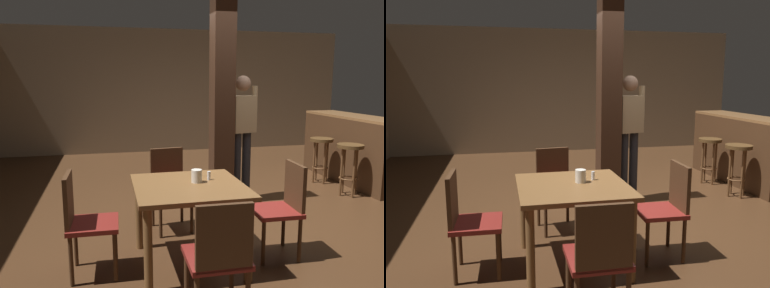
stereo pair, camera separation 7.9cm
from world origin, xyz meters
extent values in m
plane|color=#422816|center=(0.00, 0.00, 0.00)|extent=(10.80, 10.80, 0.00)
cube|color=gray|center=(0.00, 4.50, 1.40)|extent=(8.00, 0.10, 2.80)
cube|color=#382114|center=(-0.16, 0.56, 1.40)|extent=(0.28, 0.28, 2.80)
cube|color=brown|center=(-0.96, -1.05, 0.73)|extent=(0.97, 0.97, 0.04)
cylinder|color=brown|center=(-0.55, -0.64, 0.35)|extent=(0.07, 0.07, 0.71)
cylinder|color=brown|center=(-1.38, -0.64, 0.35)|extent=(0.07, 0.07, 0.71)
cylinder|color=brown|center=(-0.55, -1.47, 0.35)|extent=(0.07, 0.07, 0.71)
cylinder|color=brown|center=(-1.38, -1.47, 0.35)|extent=(0.07, 0.07, 0.71)
cube|color=maroon|center=(-0.15, -1.09, 0.45)|extent=(0.43, 0.43, 0.04)
cube|color=#422816|center=(0.05, -1.10, 0.68)|extent=(0.05, 0.38, 0.45)
cylinder|color=#422816|center=(-0.33, -1.26, 0.23)|extent=(0.04, 0.04, 0.43)
cylinder|color=#422816|center=(-0.31, -0.91, 0.23)|extent=(0.04, 0.04, 0.43)
cylinder|color=#422816|center=(0.02, -1.27, 0.23)|extent=(0.04, 0.04, 0.43)
cylinder|color=#422816|center=(0.04, -0.92, 0.23)|extent=(0.04, 0.04, 0.43)
cube|color=maroon|center=(-0.95, -1.86, 0.45)|extent=(0.43, 0.43, 0.04)
cube|color=#422816|center=(-0.95, -2.05, 0.68)|extent=(0.38, 0.04, 0.45)
cylinder|color=#422816|center=(-1.12, -1.68, 0.23)|extent=(0.04, 0.04, 0.43)
cylinder|color=#422816|center=(-0.77, -1.69, 0.23)|extent=(0.04, 0.04, 0.43)
cube|color=maroon|center=(-0.98, -0.24, 0.45)|extent=(0.47, 0.47, 0.04)
cube|color=#422816|center=(-1.01, -0.05, 0.68)|extent=(0.38, 0.08, 0.45)
cylinder|color=#422816|center=(-0.79, -0.40, 0.23)|extent=(0.04, 0.04, 0.43)
cylinder|color=#422816|center=(-1.14, -0.44, 0.23)|extent=(0.04, 0.04, 0.43)
cylinder|color=#422816|center=(-0.83, -0.05, 0.23)|extent=(0.04, 0.04, 0.43)
cylinder|color=#422816|center=(-1.18, -0.09, 0.23)|extent=(0.04, 0.04, 0.43)
cube|color=maroon|center=(-1.80, -1.05, 0.45)|extent=(0.43, 0.43, 0.04)
cube|color=#422816|center=(-1.99, -1.04, 0.68)|extent=(0.05, 0.38, 0.45)
cylinder|color=#422816|center=(-1.62, -0.88, 0.23)|extent=(0.04, 0.04, 0.43)
cylinder|color=#422816|center=(-1.63, -1.23, 0.23)|extent=(0.04, 0.04, 0.43)
cylinder|color=#422816|center=(-1.97, -0.87, 0.23)|extent=(0.04, 0.04, 0.43)
cylinder|color=#422816|center=(-1.98, -1.22, 0.23)|extent=(0.04, 0.04, 0.43)
cylinder|color=silver|center=(-0.88, -1.00, 0.81)|extent=(0.10, 0.10, 0.12)
cylinder|color=silver|center=(-0.75, -0.94, 0.79)|extent=(0.03, 0.03, 0.08)
cube|color=tan|center=(0.16, 0.64, 1.20)|extent=(0.38, 0.27, 0.50)
sphere|color=#997056|center=(0.16, 0.64, 1.61)|extent=(0.25, 0.25, 0.21)
cylinder|color=#232328|center=(0.24, 0.66, 0.47)|extent=(0.14, 0.14, 0.95)
cylinder|color=#232328|center=(0.08, 0.63, 0.47)|extent=(0.14, 0.14, 0.95)
cylinder|color=tan|center=(0.35, 0.69, 1.35)|extent=(0.10, 0.10, 0.46)
cylinder|color=tan|center=(-0.03, 0.60, 1.35)|extent=(0.10, 0.10, 0.46)
cube|color=brown|center=(2.29, 1.13, 1.07)|extent=(0.56, 2.10, 0.04)
cube|color=#422816|center=(2.19, 1.13, 0.53)|extent=(0.36, 2.10, 1.05)
cylinder|color=#4C3319|center=(1.73, 0.43, 0.73)|extent=(0.37, 0.37, 0.05)
torus|color=brown|center=(1.73, 0.43, 0.26)|extent=(0.26, 0.26, 0.02)
cylinder|color=brown|center=(1.73, 0.55, 0.35)|extent=(0.03, 0.03, 0.70)
cylinder|color=brown|center=(1.73, 0.32, 0.35)|extent=(0.03, 0.03, 0.70)
cylinder|color=brown|center=(1.85, 0.43, 0.35)|extent=(0.03, 0.03, 0.70)
cylinder|color=brown|center=(1.61, 0.43, 0.35)|extent=(0.03, 0.03, 0.70)
cylinder|color=#4C3319|center=(1.72, 1.16, 0.71)|extent=(0.36, 0.36, 0.05)
torus|color=brown|center=(1.72, 1.16, 0.25)|extent=(0.25, 0.25, 0.02)
cylinder|color=brown|center=(1.72, 1.28, 0.34)|extent=(0.03, 0.03, 0.68)
cylinder|color=brown|center=(1.72, 1.04, 0.34)|extent=(0.03, 0.03, 0.68)
cylinder|color=brown|center=(1.84, 1.16, 0.34)|extent=(0.03, 0.03, 0.68)
cylinder|color=brown|center=(1.60, 1.16, 0.34)|extent=(0.03, 0.03, 0.68)
camera|label=1|loc=(-1.65, -4.18, 1.67)|focal=35.00mm
camera|label=2|loc=(-1.57, -4.20, 1.67)|focal=35.00mm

